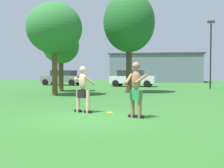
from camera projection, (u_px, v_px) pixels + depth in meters
ground_plane at (90, 119)px, 8.95m from camera, size 80.00×80.00×0.00m
player_near at (83, 88)px, 10.26m from camera, size 0.76×0.69×1.64m
player_in_green at (136, 87)px, 9.07m from camera, size 0.69×0.73×1.76m
frisbee at (110, 113)px, 10.18m from camera, size 0.24×0.24×0.03m
car_white_mid_lot at (132, 78)px, 28.13m from camera, size 4.46×2.37×1.58m
car_gray_far_end at (62, 77)px, 31.10m from camera, size 4.47×2.40×1.58m
lamp_post at (211, 47)px, 24.31m from camera, size 0.60×0.24×5.69m
outbuilding_behind_lot at (156, 68)px, 41.26m from camera, size 12.68×6.94×3.94m
tree_left_field at (61, 46)px, 21.10m from camera, size 2.65×2.65×4.64m
tree_behind_players at (54, 28)px, 17.48m from camera, size 3.33×3.33×5.62m
tree_near_building at (129, 23)px, 19.66m from camera, size 3.48×3.48×6.82m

